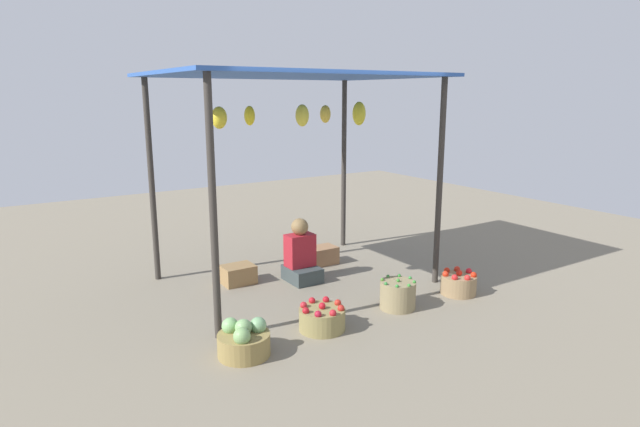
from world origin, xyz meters
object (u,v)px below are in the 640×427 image
at_px(basket_red_apples, 322,318).
at_px(wooden_crate_near_vendor, 321,255).
at_px(basket_cabbages, 244,341).
at_px(basket_green_chilies, 398,295).
at_px(basket_red_tomatoes, 459,284).
at_px(vendor_person, 301,257).
at_px(wooden_crate_stacked_rear, 238,274).

xyz_separation_m(basket_red_apples, wooden_crate_near_vendor, (1.11, 1.74, 0.00)).
distance_m(basket_cabbages, basket_red_apples, 0.87).
height_order(basket_green_chilies, wooden_crate_near_vendor, basket_green_chilies).
distance_m(basket_cabbages, basket_red_tomatoes, 2.70).
height_order(vendor_person, wooden_crate_stacked_rear, vendor_person).
relative_size(vendor_person, basket_green_chilies, 2.04).
bearing_deg(wooden_crate_near_vendor, wooden_crate_stacked_rear, -175.82).
bearing_deg(basket_cabbages, basket_red_apples, 4.63).
relative_size(basket_red_apples, wooden_crate_near_vendor, 1.08).
distance_m(basket_cabbages, wooden_crate_near_vendor, 2.68).
bearing_deg(wooden_crate_stacked_rear, basket_cabbages, -112.80).
xyz_separation_m(vendor_person, basket_cabbages, (-1.42, -1.39, -0.16)).
height_order(basket_cabbages, wooden_crate_near_vendor, basket_cabbages).
bearing_deg(wooden_crate_near_vendor, vendor_person, -143.61).
relative_size(basket_red_tomatoes, wooden_crate_stacked_rear, 1.06).
distance_m(basket_cabbages, wooden_crate_stacked_rear, 1.86).
xyz_separation_m(basket_red_apples, basket_red_tomatoes, (1.84, -0.05, 0.00)).
bearing_deg(basket_red_apples, basket_green_chilies, 0.53).
relative_size(basket_cabbages, wooden_crate_stacked_rear, 1.21).
bearing_deg(wooden_crate_near_vendor, basket_green_chilies, -94.70).
height_order(vendor_person, basket_red_tomatoes, vendor_person).
xyz_separation_m(basket_cabbages, basket_green_chilies, (1.83, 0.08, 0.01)).
bearing_deg(wooden_crate_near_vendor, basket_red_apples, -122.64).
xyz_separation_m(wooden_crate_near_vendor, wooden_crate_stacked_rear, (-1.26, -0.09, -0.01)).
xyz_separation_m(basket_green_chilies, basket_red_tomatoes, (0.87, -0.05, -0.03)).
height_order(basket_cabbages, basket_green_chilies, basket_cabbages).
xyz_separation_m(basket_green_chilies, wooden_crate_stacked_rear, (-1.11, 1.64, -0.04)).
xyz_separation_m(basket_red_apples, wooden_crate_stacked_rear, (-0.14, 1.65, -0.00)).
distance_m(vendor_person, wooden_crate_stacked_rear, 0.79).
bearing_deg(basket_cabbages, basket_green_chilies, 2.46).
distance_m(basket_red_tomatoes, wooden_crate_near_vendor, 1.92).
height_order(basket_green_chilies, wooden_crate_stacked_rear, basket_green_chilies).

